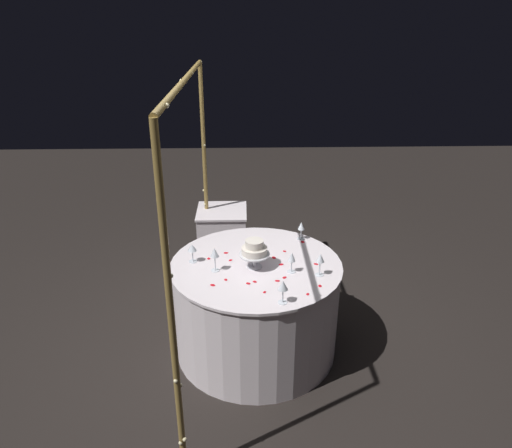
{
  "coord_description": "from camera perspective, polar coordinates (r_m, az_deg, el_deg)",
  "views": [
    {
      "loc": [
        -2.99,
        0.08,
        2.42
      ],
      "look_at": [
        0.0,
        0.0,
        1.07
      ],
      "focal_mm": 32.9,
      "sensor_mm": 36.0,
      "label": 1
    }
  ],
  "objects": [
    {
      "name": "wine_glass_2",
      "position": [
        3.76,
        5.52,
        -0.36
      ],
      "size": [
        0.06,
        0.06,
        0.15
      ],
      "color": "silver",
      "rests_on": "main_table"
    },
    {
      "name": "rose_petal_13",
      "position": [
        3.47,
        -3.12,
        -4.41
      ],
      "size": [
        0.04,
        0.04,
        0.0
      ],
      "primitive_type": "ellipsoid",
      "rotation": [
        0.0,
        0.0,
        2.28
      ],
      "color": "red",
      "rests_on": "main_table"
    },
    {
      "name": "rose_petal_15",
      "position": [
        3.26,
        3.49,
        -6.51
      ],
      "size": [
        0.04,
        0.04,
        0.0
      ],
      "primitive_type": "ellipsoid",
      "rotation": [
        0.0,
        0.0,
        2.32
      ],
      "color": "red",
      "rests_on": "main_table"
    },
    {
      "name": "rose_petal_2",
      "position": [
        3.58,
        -3.67,
        -3.52
      ],
      "size": [
        0.03,
        0.04,
        0.0
      ],
      "primitive_type": "ellipsoid",
      "rotation": [
        0.0,
        0.0,
        1.52
      ],
      "color": "red",
      "rests_on": "main_table"
    },
    {
      "name": "rose_petal_14",
      "position": [
        3.21,
        -0.15,
        -7.02
      ],
      "size": [
        0.04,
        0.04,
        0.0
      ],
      "primitive_type": "ellipsoid",
      "rotation": [
        0.0,
        0.0,
        0.86
      ],
      "color": "red",
      "rests_on": "main_table"
    },
    {
      "name": "rose_petal_3",
      "position": [
        3.24,
        -3.69,
        -6.77
      ],
      "size": [
        0.03,
        0.03,
        0.0
      ],
      "primitive_type": "ellipsoid",
      "rotation": [
        0.0,
        0.0,
        0.35
      ],
      "color": "red",
      "rests_on": "main_table"
    },
    {
      "name": "rose_petal_12",
      "position": [
        3.51,
        -5.77,
        -4.2
      ],
      "size": [
        0.04,
        0.03,
        0.0
      ],
      "primitive_type": "ellipsoid",
      "rotation": [
        0.0,
        0.0,
        3.26
      ],
      "color": "red",
      "rests_on": "main_table"
    },
    {
      "name": "rose_petal_7",
      "position": [
        3.1,
        1.05,
        -8.28
      ],
      "size": [
        0.03,
        0.03,
        0.0
      ],
      "primitive_type": "ellipsoid",
      "rotation": [
        0.0,
        0.0,
        2.57
      ],
      "color": "red",
      "rests_on": "main_table"
    },
    {
      "name": "rose_petal_1",
      "position": [
        3.45,
        7.3,
        -4.85
      ],
      "size": [
        0.04,
        0.04,
        0.0
      ],
      "primitive_type": "ellipsoid",
      "rotation": [
        0.0,
        0.0,
        1.08
      ],
      "color": "red",
      "rests_on": "main_table"
    },
    {
      "name": "wine_glass_4",
      "position": [
        3.28,
        4.36,
        -4.14
      ],
      "size": [
        0.06,
        0.06,
        0.16
      ],
      "color": "silver",
      "rests_on": "main_table"
    },
    {
      "name": "rose_petal_6",
      "position": [
        3.18,
        -5.29,
        -7.4
      ],
      "size": [
        0.04,
        0.04,
        0.0
      ],
      "primitive_type": "ellipsoid",
      "rotation": [
        0.0,
        0.0,
        1.05
      ],
      "color": "red",
      "rests_on": "main_table"
    },
    {
      "name": "tiered_cake",
      "position": [
        3.32,
        -0.2,
        -3.17
      ],
      "size": [
        0.22,
        0.22,
        0.21
      ],
      "color": "silver",
      "rests_on": "main_table"
    },
    {
      "name": "side_table",
      "position": [
        4.57,
        -4.06,
        -2.51
      ],
      "size": [
        0.47,
        0.47,
        0.73
      ],
      "color": "white",
      "rests_on": "ground"
    },
    {
      "name": "rose_petal_10",
      "position": [
        3.6,
        3.48,
        -3.32
      ],
      "size": [
        0.03,
        0.03,
        0.0
      ],
      "primitive_type": "ellipsoid",
      "rotation": [
        0.0,
        0.0,
        0.79
      ],
      "color": "red",
      "rests_on": "main_table"
    },
    {
      "name": "wine_glass_5",
      "position": [
        3.43,
        -7.77,
        -2.98
      ],
      "size": [
        0.07,
        0.07,
        0.14
      ],
      "color": "silver",
      "rests_on": "main_table"
    },
    {
      "name": "rose_petal_9",
      "position": [
        3.51,
        -0.96,
        -4.06
      ],
      "size": [
        0.03,
        0.02,
        0.0
      ],
      "primitive_type": "ellipsoid",
      "rotation": [
        0.0,
        0.0,
        0.18
      ],
      "color": "red",
      "rests_on": "main_table"
    },
    {
      "name": "wine_glass_0",
      "position": [
        3.25,
        7.82,
        -4.27
      ],
      "size": [
        0.06,
        0.06,
        0.17
      ],
      "color": "silver",
      "rests_on": "main_table"
    },
    {
      "name": "rose_petal_8",
      "position": [
        3.51,
        2.19,
        -4.11
      ],
      "size": [
        0.05,
        0.04,
        0.0
      ],
      "primitive_type": "ellipsoid",
      "rotation": [
        0.0,
        0.0,
        0.42
      ],
      "color": "red",
      "rests_on": "main_table"
    },
    {
      "name": "wine_glass_3",
      "position": [
        3.29,
        -5.05,
        -3.62
      ],
      "size": [
        0.06,
        0.06,
        0.18
      ],
      "color": "silver",
      "rests_on": "main_table"
    },
    {
      "name": "rose_petal_17",
      "position": [
        3.42,
        3.08,
        -4.92
      ],
      "size": [
        0.04,
        0.04,
        0.0
      ],
      "primitive_type": "ellipsoid",
      "rotation": [
        0.0,
        0.0,
        5.03
      ],
      "color": "red",
      "rests_on": "main_table"
    },
    {
      "name": "rose_petal_18",
      "position": [
        3.19,
        -0.95,
        -7.24
      ],
      "size": [
        0.04,
        0.04,
        0.0
      ],
      "primitive_type": "ellipsoid",
      "rotation": [
        0.0,
        0.0,
        1.01
      ],
      "color": "red",
      "rests_on": "main_table"
    },
    {
      "name": "decorative_arch",
      "position": [
        3.19,
        -7.91,
        5.05
      ],
      "size": [
        2.3,
        0.06,
        2.06
      ],
      "color": "olive",
      "rests_on": "ground"
    },
    {
      "name": "main_table",
      "position": [
        3.63,
        0.0,
        -10.02
      ],
      "size": [
        1.26,
        1.26,
        0.75
      ],
      "color": "white",
      "rests_on": "ground"
    },
    {
      "name": "rose_petal_11",
      "position": [
        3.6,
        -0.11,
        -3.27
      ],
      "size": [
        0.04,
        0.04,
        0.0
      ],
      "primitive_type": "ellipsoid",
      "rotation": [
        0.0,
        0.0,
        5.61
      ],
      "color": "red",
      "rests_on": "main_table"
    },
    {
      "name": "rose_petal_0",
      "position": [
        3.76,
        5.71,
        -2.18
      ],
      "size": [
        0.04,
        0.03,
        0.0
      ],
      "primitive_type": "ellipsoid",
      "rotation": [
        0.0,
        0.0,
        3.2
      ],
      "color": "red",
      "rests_on": "main_table"
    },
    {
      "name": "rose_petal_4",
      "position": [
        3.22,
        2.62,
        -6.92
      ],
      "size": [
        0.03,
        0.04,
        0.0
      ],
      "primitive_type": "ellipsoid",
      "rotation": [
        0.0,
        0.0,
        4.57
      ],
      "color": "red",
      "rests_on": "main_table"
    },
    {
      "name": "rose_petal_16",
      "position": [
        3.19,
        7.79,
        -7.47
      ],
      "size": [
        0.03,
        0.02,
        0.0
      ],
      "primitive_type": "ellipsoid",
      "rotation": [
        0.0,
        0.0,
        3.11
      ],
      "color": "red",
      "rests_on": "main_table"
    },
    {
      "name": "wine_glass_1",
      "position": [
        2.94,
        3.3,
        -7.58
      ],
      "size": [
        0.06,
        0.06,
        0.16
      ],
      "color": "silver",
      "rests_on": "main_table"
    },
    {
      "name": "ground_plane",
      "position": [
        3.85,
        0.0,
        -14.65
      ],
      "size": [
        12.0,
        12.0,
        0.0
      ],
      "primitive_type": "plane",
      "color": "black"
    },
    {
      "name": "rose_petal_5",
      "position": [
        3.09,
        6.31,
        -8.47
      ],
      "size": [
        0.03,
        0.03,
        0.0
      ],
      "primitive_type": "ellipsoid",
      "rotation": [
        0.0,
        0.0,
        2.75
      ],
      "color": "red",
      "rests_on": "main_table"
    }
  ]
}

